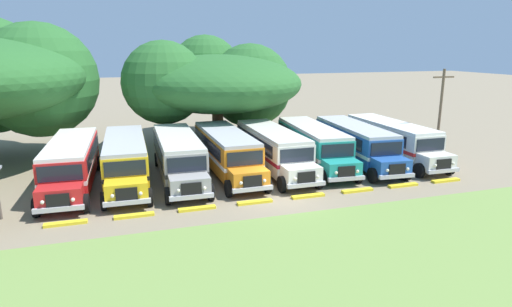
{
  "coord_description": "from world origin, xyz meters",
  "views": [
    {
      "loc": [
        -8.46,
        -21.91,
        8.43
      ],
      "look_at": [
        0.0,
        4.34,
        1.6
      ],
      "focal_mm": 30.18,
      "sensor_mm": 36.0,
      "label": 1
    }
  ],
  "objects_px": {
    "parked_bus_slot_5": "(313,143)",
    "parked_bus_slot_7": "(392,139)",
    "parked_bus_slot_2": "(178,155)",
    "utility_pole": "(440,112)",
    "parked_bus_slot_1": "(125,158)",
    "parked_bus_slot_6": "(356,142)",
    "parked_bus_slot_4": "(273,147)",
    "broad_shade_tree": "(216,82)",
    "parked_bus_slot_0": "(71,162)",
    "parked_bus_slot_3": "(227,150)"
  },
  "relations": [
    {
      "from": "parked_bus_slot_7",
      "to": "parked_bus_slot_3",
      "type": "bearing_deg",
      "value": -90.52
    },
    {
      "from": "parked_bus_slot_1",
      "to": "parked_bus_slot_7",
      "type": "distance_m",
      "value": 19.72
    },
    {
      "from": "parked_bus_slot_7",
      "to": "utility_pole",
      "type": "height_order",
      "value": "utility_pole"
    },
    {
      "from": "parked_bus_slot_3",
      "to": "utility_pole",
      "type": "height_order",
      "value": "utility_pole"
    },
    {
      "from": "parked_bus_slot_3",
      "to": "parked_bus_slot_6",
      "type": "bearing_deg",
      "value": 86.99
    },
    {
      "from": "parked_bus_slot_6",
      "to": "parked_bus_slot_7",
      "type": "xyz_separation_m",
      "value": [
        3.26,
        0.12,
        0.0
      ]
    },
    {
      "from": "parked_bus_slot_0",
      "to": "parked_bus_slot_4",
      "type": "bearing_deg",
      "value": 90.98
    },
    {
      "from": "parked_bus_slot_2",
      "to": "broad_shade_tree",
      "type": "xyz_separation_m",
      "value": [
        4.97,
        10.58,
        3.84
      ]
    },
    {
      "from": "parked_bus_slot_3",
      "to": "parked_bus_slot_2",
      "type": "bearing_deg",
      "value": -86.23
    },
    {
      "from": "parked_bus_slot_0",
      "to": "parked_bus_slot_5",
      "type": "relative_size",
      "value": 0.99
    },
    {
      "from": "parked_bus_slot_1",
      "to": "parked_bus_slot_5",
      "type": "relative_size",
      "value": 0.99
    },
    {
      "from": "parked_bus_slot_7",
      "to": "parked_bus_slot_2",
      "type": "bearing_deg",
      "value": -89.37
    },
    {
      "from": "parked_bus_slot_0",
      "to": "parked_bus_slot_6",
      "type": "height_order",
      "value": "same"
    },
    {
      "from": "parked_bus_slot_6",
      "to": "parked_bus_slot_0",
      "type": "bearing_deg",
      "value": -86.87
    },
    {
      "from": "parked_bus_slot_1",
      "to": "parked_bus_slot_6",
      "type": "xyz_separation_m",
      "value": [
        16.45,
        -0.32,
        0.0
      ]
    },
    {
      "from": "parked_bus_slot_3",
      "to": "parked_bus_slot_4",
      "type": "bearing_deg",
      "value": 85.47
    },
    {
      "from": "parked_bus_slot_0",
      "to": "parked_bus_slot_3",
      "type": "height_order",
      "value": "same"
    },
    {
      "from": "parked_bus_slot_6",
      "to": "parked_bus_slot_4",
      "type": "bearing_deg",
      "value": -87.31
    },
    {
      "from": "parked_bus_slot_2",
      "to": "parked_bus_slot_7",
      "type": "xyz_separation_m",
      "value": [
        16.39,
        -0.02,
        0.0
      ]
    },
    {
      "from": "parked_bus_slot_6",
      "to": "parked_bus_slot_1",
      "type": "bearing_deg",
      "value": -86.84
    },
    {
      "from": "parked_bus_slot_5",
      "to": "parked_bus_slot_0",
      "type": "bearing_deg",
      "value": -85.09
    },
    {
      "from": "parked_bus_slot_7",
      "to": "parked_bus_slot_4",
      "type": "bearing_deg",
      "value": -89.63
    },
    {
      "from": "parked_bus_slot_2",
      "to": "utility_pole",
      "type": "relative_size",
      "value": 1.58
    },
    {
      "from": "parked_bus_slot_7",
      "to": "utility_pole",
      "type": "relative_size",
      "value": 1.57
    },
    {
      "from": "parked_bus_slot_4",
      "to": "parked_bus_slot_6",
      "type": "bearing_deg",
      "value": 88.52
    },
    {
      "from": "broad_shade_tree",
      "to": "parked_bus_slot_6",
      "type": "bearing_deg",
      "value": -52.75
    },
    {
      "from": "parked_bus_slot_2",
      "to": "parked_bus_slot_5",
      "type": "relative_size",
      "value": 0.99
    },
    {
      "from": "parked_bus_slot_3",
      "to": "parked_bus_slot_4",
      "type": "xyz_separation_m",
      "value": [
        3.29,
        -0.22,
        0.0
      ]
    },
    {
      "from": "parked_bus_slot_1",
      "to": "parked_bus_slot_5",
      "type": "distance_m",
      "value": 13.22
    },
    {
      "from": "parked_bus_slot_2",
      "to": "broad_shade_tree",
      "type": "distance_m",
      "value": 12.3
    },
    {
      "from": "parked_bus_slot_4",
      "to": "parked_bus_slot_7",
      "type": "xyz_separation_m",
      "value": [
        9.77,
        -0.06,
        0.0
      ]
    },
    {
      "from": "parked_bus_slot_2",
      "to": "parked_bus_slot_6",
      "type": "xyz_separation_m",
      "value": [
        13.12,
        -0.15,
        0.0
      ]
    },
    {
      "from": "parked_bus_slot_1",
      "to": "parked_bus_slot_7",
      "type": "height_order",
      "value": "same"
    },
    {
      "from": "parked_bus_slot_1",
      "to": "parked_bus_slot_7",
      "type": "xyz_separation_m",
      "value": [
        19.71,
        -0.2,
        0.0
      ]
    },
    {
      "from": "parked_bus_slot_6",
      "to": "broad_shade_tree",
      "type": "xyz_separation_m",
      "value": [
        -8.16,
        10.73,
        3.84
      ]
    },
    {
      "from": "parked_bus_slot_4",
      "to": "parked_bus_slot_6",
      "type": "xyz_separation_m",
      "value": [
        6.5,
        -0.18,
        0.0
      ]
    },
    {
      "from": "parked_bus_slot_0",
      "to": "parked_bus_slot_4",
      "type": "relative_size",
      "value": 1.0
    },
    {
      "from": "utility_pole",
      "to": "parked_bus_slot_4",
      "type": "bearing_deg",
      "value": 174.04
    },
    {
      "from": "parked_bus_slot_7",
      "to": "broad_shade_tree",
      "type": "xyz_separation_m",
      "value": [
        -11.42,
        10.6,
        3.84
      ]
    },
    {
      "from": "parked_bus_slot_7",
      "to": "broad_shade_tree",
      "type": "bearing_deg",
      "value": -132.16
    },
    {
      "from": "parked_bus_slot_3",
      "to": "parked_bus_slot_7",
      "type": "relative_size",
      "value": 1.0
    },
    {
      "from": "parked_bus_slot_7",
      "to": "parked_bus_slot_5",
      "type": "bearing_deg",
      "value": -92.66
    },
    {
      "from": "parked_bus_slot_4",
      "to": "broad_shade_tree",
      "type": "relative_size",
      "value": 0.67
    },
    {
      "from": "parked_bus_slot_5",
      "to": "parked_bus_slot_7",
      "type": "height_order",
      "value": "same"
    },
    {
      "from": "parked_bus_slot_3",
      "to": "parked_bus_slot_1",
      "type": "bearing_deg",
      "value": -89.96
    },
    {
      "from": "parked_bus_slot_6",
      "to": "broad_shade_tree",
      "type": "height_order",
      "value": "broad_shade_tree"
    },
    {
      "from": "parked_bus_slot_0",
      "to": "parked_bus_slot_1",
      "type": "relative_size",
      "value": 1.0
    },
    {
      "from": "parked_bus_slot_3",
      "to": "parked_bus_slot_0",
      "type": "bearing_deg",
      "value": -90.59
    },
    {
      "from": "parked_bus_slot_5",
      "to": "broad_shade_tree",
      "type": "relative_size",
      "value": 0.67
    },
    {
      "from": "parked_bus_slot_1",
      "to": "parked_bus_slot_2",
      "type": "relative_size",
      "value": 1.0
    }
  ]
}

